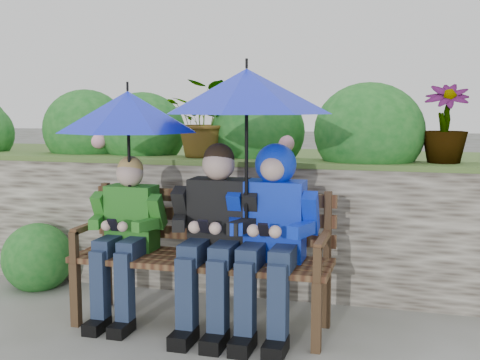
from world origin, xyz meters
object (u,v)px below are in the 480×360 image
(umbrella_left, at_px, (128,112))
(umbrella_right, at_px, (247,91))
(park_bench, at_px, (204,248))
(boy_middle, at_px, (215,229))
(boy_left, at_px, (126,230))
(boy_right, at_px, (272,224))

(umbrella_left, distance_m, umbrella_right, 0.84)
(umbrella_left, bearing_deg, umbrella_right, -4.37)
(park_bench, xyz_separation_m, umbrella_right, (0.32, -0.11, 1.02))
(park_bench, distance_m, boy_middle, 0.20)
(umbrella_left, relative_size, umbrella_right, 0.91)
(boy_left, height_order, umbrella_right, umbrella_right)
(umbrella_left, bearing_deg, boy_left, -120.54)
(boy_middle, relative_size, umbrella_left, 1.27)
(park_bench, distance_m, boy_left, 0.54)
(boy_left, bearing_deg, park_bench, 8.38)
(park_bench, xyz_separation_m, umbrella_left, (-0.51, -0.04, 0.89))
(umbrella_right, bearing_deg, boy_left, 177.94)
(boy_middle, bearing_deg, umbrella_left, 176.01)
(boy_left, xyz_separation_m, boy_middle, (0.63, -0.01, 0.04))
(boy_middle, bearing_deg, umbrella_right, -5.42)
(boy_middle, distance_m, umbrella_left, 0.96)
(boy_left, bearing_deg, umbrella_right, -2.06)
(umbrella_right, bearing_deg, umbrella_left, 175.63)
(park_bench, bearing_deg, umbrella_left, -174.93)
(boy_middle, height_order, umbrella_right, umbrella_right)
(boy_middle, relative_size, umbrella_right, 1.15)
(boy_right, height_order, umbrella_left, umbrella_left)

